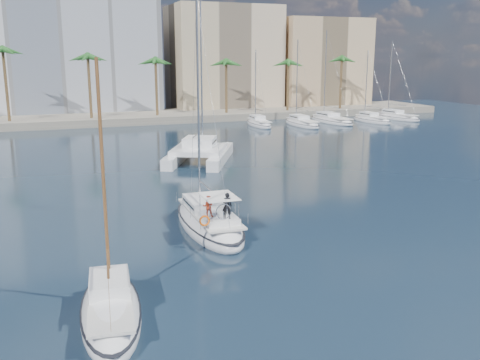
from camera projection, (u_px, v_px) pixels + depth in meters
name	position (u px, v px, depth m)	size (l,w,h in m)	color
ground	(255.00, 228.00, 34.34)	(160.00, 160.00, 0.00)	black
quay	(117.00, 118.00, 89.76)	(120.00, 14.00, 1.20)	gray
building_modern	(34.00, 37.00, 93.50)	(42.00, 16.00, 28.00)	silver
building_beige	(223.00, 60.00, 103.41)	(20.00, 14.00, 20.00)	#C5AB8D
building_tan_right	(319.00, 65.00, 108.72)	(18.00, 12.00, 18.00)	tan
palm_centre	(118.00, 59.00, 83.91)	(3.60, 3.60, 12.30)	brown
palm_right	(310.00, 59.00, 95.65)	(3.60, 3.60, 12.30)	brown
main_sloop	(209.00, 222.00, 34.04)	(3.57, 10.41, 15.34)	white
small_sloop	(111.00, 310.00, 22.37)	(3.39, 8.18, 11.41)	white
catamaran	(200.00, 151.00, 55.86)	(10.15, 12.62, 16.56)	white
seagull	(222.00, 210.00, 35.33)	(1.22, 0.53, 0.23)	silver
moored_yacht_a	(259.00, 126.00, 84.05)	(2.72, 9.35, 11.90)	white
moored_yacht_b	(302.00, 126.00, 84.47)	(3.14, 10.78, 13.72)	white
moored_yacht_c	(331.00, 122.00, 88.53)	(3.55, 12.21, 15.54)	white
moored_yacht_d	(372.00, 122.00, 88.95)	(2.72, 9.35, 11.90)	white
moored_yacht_e	(397.00, 119.00, 93.02)	(3.14, 10.78, 13.72)	white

